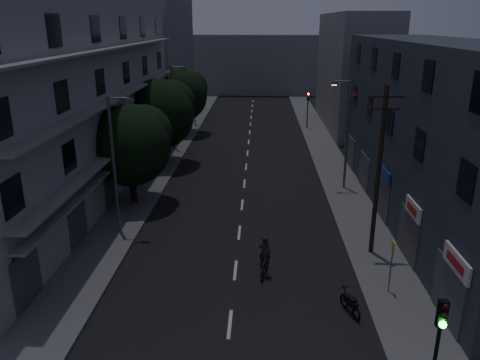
# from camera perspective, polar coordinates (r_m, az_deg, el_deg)

# --- Properties ---
(ground) EXTENTS (160.00, 160.00, 0.00)m
(ground) POSITION_cam_1_polar(r_m,az_deg,el_deg) (41.37, 0.77, 1.83)
(ground) COLOR black
(ground) RESTS_ON ground
(sidewalk_left) EXTENTS (3.00, 90.00, 0.15)m
(sidewalk_left) POSITION_cam_1_polar(r_m,az_deg,el_deg) (42.22, -9.46, 2.03)
(sidewalk_left) COLOR #565659
(sidewalk_left) RESTS_ON ground
(sidewalk_right) EXTENTS (3.00, 90.00, 0.15)m
(sidewalk_right) POSITION_cam_1_polar(r_m,az_deg,el_deg) (41.82, 11.10, 1.76)
(sidewalk_right) COLOR #565659
(sidewalk_right) RESTS_ON ground
(lane_markings) EXTENTS (0.15, 60.50, 0.01)m
(lane_markings) POSITION_cam_1_polar(r_m,az_deg,el_deg) (47.38, 1.00, 4.02)
(lane_markings) COLOR beige
(lane_markings) RESTS_ON ground
(building_left) EXTENTS (7.00, 36.00, 14.00)m
(building_left) POSITION_cam_1_polar(r_m,az_deg,el_deg) (35.47, -19.56, 9.52)
(building_left) COLOR #9E9F9A
(building_left) RESTS_ON ground
(building_right) EXTENTS (6.19, 28.00, 11.00)m
(building_right) POSITION_cam_1_polar(r_m,az_deg,el_deg) (31.25, 22.82, 5.21)
(building_right) COLOR #2B303A
(building_right) RESTS_ON ground
(building_far_left) EXTENTS (6.00, 20.00, 16.00)m
(building_far_left) POSITION_cam_1_polar(r_m,az_deg,el_deg) (64.06, -9.72, 14.85)
(building_far_left) COLOR slate
(building_far_left) RESTS_ON ground
(building_far_right) EXTENTS (6.00, 20.00, 13.00)m
(building_far_right) POSITION_cam_1_polar(r_m,az_deg,el_deg) (57.87, 13.60, 12.73)
(building_far_right) COLOR slate
(building_far_right) RESTS_ON ground
(building_far_end) EXTENTS (24.00, 8.00, 10.00)m
(building_far_end) POSITION_cam_1_polar(r_m,az_deg,el_deg) (84.87, 1.72, 13.95)
(building_far_end) COLOR slate
(building_far_end) RESTS_ON ground
(tree_near) EXTENTS (5.51, 5.51, 6.79)m
(tree_near) POSITION_cam_1_polar(r_m,az_deg,el_deg) (32.16, -13.18, 4.52)
(tree_near) COLOR black
(tree_near) RESTS_ON sidewalk_left
(tree_mid) EXTENTS (6.00, 6.00, 7.38)m
(tree_mid) POSITION_cam_1_polar(r_m,az_deg,el_deg) (40.98, -9.72, 8.26)
(tree_mid) COLOR black
(tree_mid) RESTS_ON sidewalk_left
(tree_far) EXTENTS (5.70, 5.70, 7.05)m
(tree_far) POSITION_cam_1_polar(r_m,az_deg,el_deg) (52.70, -7.11, 10.44)
(tree_far) COLOR black
(tree_far) RESTS_ON sidewalk_left
(traffic_signal_near) EXTENTS (0.28, 0.37, 4.10)m
(traffic_signal_near) POSITION_cam_1_polar(r_m,az_deg,el_deg) (15.95, 23.14, -16.92)
(traffic_signal_near) COLOR black
(traffic_signal_near) RESTS_ON sidewalk_right
(traffic_signal_far_right) EXTENTS (0.28, 0.37, 4.10)m
(traffic_signal_far_right) POSITION_cam_1_polar(r_m,az_deg,el_deg) (55.70, 8.29, 9.30)
(traffic_signal_far_right) COLOR black
(traffic_signal_far_right) RESTS_ON sidewalk_right
(traffic_signal_far_left) EXTENTS (0.28, 0.37, 4.10)m
(traffic_signal_far_left) POSITION_cam_1_polar(r_m,az_deg,el_deg) (56.92, -5.58, 9.61)
(traffic_signal_far_left) COLOR black
(traffic_signal_far_left) RESTS_ON sidewalk_left
(street_lamp_left_near) EXTENTS (1.51, 0.25, 8.00)m
(street_lamp_left_near) POSITION_cam_1_polar(r_m,az_deg,el_deg) (27.68, -14.96, 2.54)
(street_lamp_left_near) COLOR slate
(street_lamp_left_near) RESTS_ON sidewalk_left
(street_lamp_right) EXTENTS (1.51, 0.25, 8.00)m
(street_lamp_right) POSITION_cam_1_polar(r_m,az_deg,el_deg) (35.05, 12.83, 6.03)
(street_lamp_right) COLOR slate
(street_lamp_right) RESTS_ON sidewalk_right
(street_lamp_left_far) EXTENTS (1.51, 0.25, 8.00)m
(street_lamp_left_far) POSITION_cam_1_polar(r_m,az_deg,el_deg) (45.87, -8.06, 9.22)
(street_lamp_left_far) COLOR #54585C
(street_lamp_left_far) RESTS_ON sidewalk_left
(utility_pole) EXTENTS (1.80, 0.24, 9.00)m
(utility_pole) POSITION_cam_1_polar(r_m,az_deg,el_deg) (24.98, 16.57, 1.31)
(utility_pole) COLOR black
(utility_pole) RESTS_ON sidewalk_right
(bus_stop_sign) EXTENTS (0.06, 0.35, 2.52)m
(bus_stop_sign) POSITION_cam_1_polar(r_m,az_deg,el_deg) (22.51, 18.04, -9.00)
(bus_stop_sign) COLOR #595B60
(bus_stop_sign) RESTS_ON sidewalk_right
(motorcycle) EXTENTS (0.75, 1.63, 1.09)m
(motorcycle) POSITION_cam_1_polar(r_m,az_deg,el_deg) (21.45, 13.28, -14.51)
(motorcycle) COLOR black
(motorcycle) RESTS_ON ground
(cyclist) EXTENTS (0.89, 1.78, 2.16)m
(cyclist) POSITION_cam_1_polar(r_m,az_deg,el_deg) (23.51, 3.01, -9.99)
(cyclist) COLOR black
(cyclist) RESTS_ON ground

